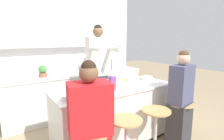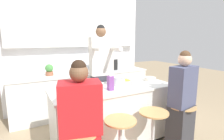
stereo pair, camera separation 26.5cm
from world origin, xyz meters
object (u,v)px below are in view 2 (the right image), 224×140
at_px(coffee_cup_far, 99,87).
at_px(microwave, 104,64).
at_px(bar_stool_center_right, 153,134).
at_px(kitchen_island, 114,115).
at_px(person_cooking, 101,77).
at_px(coffee_cup_near, 133,83).
at_px(fruit_bowl, 150,79).
at_px(bar_stool_rightmost, 181,126).
at_px(banana_bunch, 127,80).
at_px(person_seated_near, 181,107).
at_px(person_wrapped_blanket, 81,132).
at_px(juice_carton, 110,83).
at_px(cooking_pot, 117,80).
at_px(potted_plant, 49,70).

xyz_separation_m(coffee_cup_far, microwave, (0.76, 1.42, 0.09)).
bearing_deg(bar_stool_center_right, coffee_cup_far, 131.92).
distance_m(kitchen_island, bar_stool_center_right, 0.67).
distance_m(bar_stool_center_right, person_cooking, 1.33).
bearing_deg(coffee_cup_near, person_cooking, 109.24).
height_order(kitchen_island, fruit_bowl, fruit_bowl).
relative_size(bar_stool_rightmost, coffee_cup_near, 6.73).
distance_m(kitchen_island, person_cooking, 0.76).
bearing_deg(banana_bunch, coffee_cup_far, -157.68).
distance_m(bar_stool_center_right, microwave, 2.12).
distance_m(person_cooking, coffee_cup_near, 0.70).
relative_size(person_seated_near, coffee_cup_far, 13.68).
bearing_deg(bar_stool_center_right, kitchen_island, 112.31).
xyz_separation_m(person_wrapped_blanket, microwave, (1.23, 2.01, 0.37)).
bearing_deg(fruit_bowl, coffee_cup_far, -173.65).
height_order(bar_stool_center_right, juice_carton, juice_carton).
xyz_separation_m(person_cooking, juice_carton, (-0.18, -0.71, 0.07)).
relative_size(kitchen_island, cooking_pot, 5.28).
bearing_deg(person_cooking, coffee_cup_near, -65.00).
height_order(fruit_bowl, juice_carton, juice_carton).
relative_size(cooking_pot, potted_plant, 1.54).
bearing_deg(microwave, person_wrapped_blanket, -121.36).
xyz_separation_m(person_wrapped_blanket, juice_carton, (0.61, 0.51, 0.33)).
height_order(cooking_pot, banana_bunch, cooking_pot).
xyz_separation_m(person_seated_near, coffee_cup_far, (-1.01, 0.59, 0.28)).
bearing_deg(microwave, fruit_bowl, -78.95).
height_order(kitchen_island, banana_bunch, banana_bunch).
height_order(person_seated_near, coffee_cup_near, person_seated_near).
relative_size(coffee_cup_far, potted_plant, 0.46).
bearing_deg(coffee_cup_near, banana_bunch, 75.63).
bearing_deg(person_seated_near, cooking_pot, 120.37).
height_order(bar_stool_rightmost, banana_bunch, banana_bunch).
bearing_deg(bar_stool_rightmost, person_cooking, 119.60).
distance_m(person_cooking, cooking_pot, 0.47).
height_order(juice_carton, potted_plant, potted_plant).
bearing_deg(microwave, banana_bunch, -96.12).
bearing_deg(juice_carton, coffee_cup_far, 150.39).
relative_size(person_seated_near, potted_plant, 6.32).
relative_size(bar_stool_rightmost, person_cooking, 0.37).
distance_m(juice_carton, microwave, 1.63).
bearing_deg(person_cooking, coffee_cup_far, -111.53).
bearing_deg(bar_stool_rightmost, potted_plant, 125.49).
bearing_deg(bar_stool_center_right, person_cooking, 99.11).
height_order(kitchen_island, microwave, microwave).
relative_size(person_seated_near, banana_bunch, 10.15).
xyz_separation_m(bar_stool_center_right, cooking_pot, (-0.14, 0.73, 0.59)).
distance_m(coffee_cup_far, juice_carton, 0.17).
bearing_deg(cooking_pot, kitchen_island, -133.19).
distance_m(bar_stool_rightmost, fruit_bowl, 0.90).
height_order(bar_stool_rightmost, microwave, microwave).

